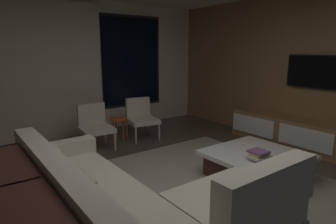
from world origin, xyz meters
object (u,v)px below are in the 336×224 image
mounted_tv (315,72)px  accent_chair_near_window (141,116)px  book_stack_on_coffee_table (259,155)px  media_console (314,139)px  side_stool (118,123)px  console_table_behind_couch (20,222)px  accent_chair_by_curtain (94,124)px  sectional_couch (132,207)px  coffee_table (256,165)px

mounted_tv → accent_chair_near_window: bearing=131.5°
book_stack_on_coffee_table → mounted_tv: bearing=11.5°
accent_chair_near_window → media_console: accent_chair_near_window is taller
side_stool → console_table_behind_couch: console_table_behind_couch is taller
book_stack_on_coffee_table → accent_chair_near_window: size_ratio=0.38×
book_stack_on_coffee_table → mounted_tv: 2.22m
accent_chair_by_curtain → console_table_behind_couch: (-1.65, -2.46, -0.02)m
sectional_couch → accent_chair_by_curtain: 2.70m
side_stool → sectional_couch: bearing=-114.7°
book_stack_on_coffee_table → accent_chair_near_window: accent_chair_near_window is taller
sectional_couch → accent_chair_by_curtain: (0.73, 2.59, 0.14)m
sectional_couch → book_stack_on_coffee_table: sectional_couch is taller
accent_chair_near_window → coffee_table: bearing=-84.5°
book_stack_on_coffee_table → accent_chair_near_window: bearing=91.7°
book_stack_on_coffee_table → media_console: media_console is taller
accent_chair_by_curtain → console_table_behind_couch: size_ratio=0.37×
media_console → mounted_tv: size_ratio=3.18×
side_stool → mounted_tv: (2.55, -2.31, 0.98)m
accent_chair_near_window → side_stool: 0.51m
console_table_behind_couch → mounted_tv: bearing=2.5°
media_console → mounted_tv: mounted_tv is taller
coffee_table → accent_chair_near_window: (-0.25, 2.56, 0.25)m
book_stack_on_coffee_table → mounted_tv: size_ratio=0.30×
book_stack_on_coffee_table → console_table_behind_couch: 2.72m
sectional_couch → accent_chair_by_curtain: size_ratio=3.21×
accent_chair_near_window → book_stack_on_coffee_table: bearing=-88.3°
accent_chair_by_curtain → side_stool: size_ratio=1.70×
media_console → mounted_tv: (0.18, 0.20, 1.10)m
sectional_couch → coffee_table: sectional_couch is taller
sectional_couch → media_console: sectional_couch is taller
sectional_couch → accent_chair_near_window: (1.72, 2.65, 0.14)m
book_stack_on_coffee_table → console_table_behind_couch: (-2.71, 0.20, -0.00)m
accent_chair_near_window → mounted_tv: mounted_tv is taller
sectional_couch → media_console: size_ratio=0.81×
sectional_couch → console_table_behind_couch: (-0.91, 0.13, 0.13)m
accent_chair_near_window → accent_chair_by_curtain: 0.99m
accent_chair_by_curtain → side_stool: (0.48, 0.06, -0.06)m
side_stool → media_console: (2.37, -2.51, -0.12)m
side_stool → mounted_tv: size_ratio=0.47×
console_table_behind_couch → sectional_couch: bearing=-8.0°
book_stack_on_coffee_table → side_stool: size_ratio=0.64×
sectional_couch → book_stack_on_coffee_table: bearing=-2.1°
sectional_couch → accent_chair_near_window: bearing=57.0°
accent_chair_near_window → console_table_behind_couch: 3.64m
coffee_table → book_stack_on_coffee_table: (-0.17, -0.16, 0.23)m
accent_chair_near_window → sectional_couch: bearing=-123.0°
side_stool → console_table_behind_couch: (-2.13, -2.52, 0.04)m
media_console → console_table_behind_couch: 4.50m
book_stack_on_coffee_table → coffee_table: bearing=43.1°
mounted_tv → console_table_behind_couch: (-4.68, -0.21, -0.93)m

